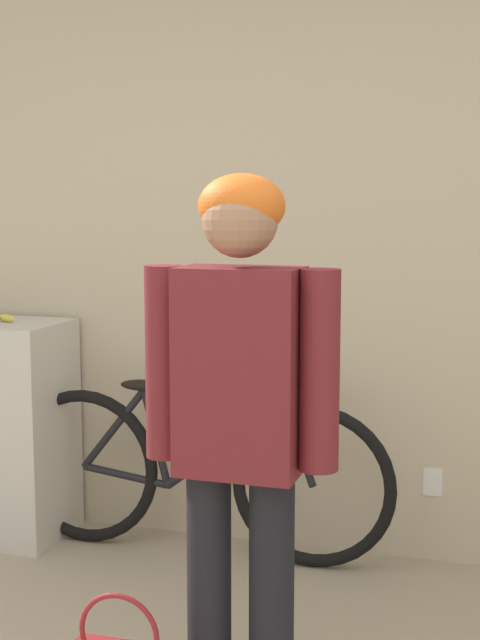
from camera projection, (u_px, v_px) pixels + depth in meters
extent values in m
cube|color=beige|center=(311.00, 258.00, 3.88)|extent=(8.00, 0.06, 2.60)
cube|color=white|center=(433.00, 482.00, 3.82)|extent=(0.08, 0.01, 0.12)
cylinder|color=black|center=(209.00, 599.00, 2.61)|extent=(0.13, 0.13, 0.78)
cylinder|color=black|center=(271.00, 607.00, 2.56)|extent=(0.13, 0.13, 0.78)
cube|color=maroon|center=(240.00, 371.00, 2.49)|extent=(0.35, 0.21, 0.59)
cylinder|color=maroon|center=(164.00, 362.00, 2.56)|extent=(0.11, 0.11, 0.56)
cylinder|color=maroon|center=(320.00, 371.00, 2.43)|extent=(0.11, 0.11, 0.56)
sphere|color=#A37556|center=(240.00, 220.00, 2.44)|extent=(0.21, 0.21, 0.21)
ellipsoid|color=orange|center=(242.00, 206.00, 2.45)|extent=(0.24, 0.22, 0.18)
torus|color=black|center=(85.00, 466.00, 4.04)|extent=(0.71, 0.06, 0.71)
torus|color=black|center=(313.00, 486.00, 3.75)|extent=(0.71, 0.06, 0.71)
cylinder|color=black|center=(126.00, 476.00, 3.99)|extent=(0.41, 0.04, 0.09)
cylinder|color=black|center=(114.00, 429.00, 3.98)|extent=(0.32, 0.04, 0.39)
cylinder|color=black|center=(156.00, 438.00, 3.93)|extent=(0.14, 0.04, 0.43)
cylinder|color=black|center=(224.00, 445.00, 3.84)|extent=(0.55, 0.05, 0.44)
cylinder|color=black|center=(213.00, 396.00, 3.83)|extent=(0.63, 0.04, 0.05)
cylinder|color=black|center=(299.00, 445.00, 3.75)|extent=(0.16, 0.04, 0.36)
cylinder|color=black|center=(289.00, 396.00, 3.73)|extent=(0.07, 0.03, 0.08)
cylinder|color=black|center=(294.00, 389.00, 3.72)|extent=(0.03, 0.46, 0.02)
ellipsoid|color=black|center=(144.00, 385.00, 3.91)|extent=(0.22, 0.08, 0.05)
ellipsoid|color=#EAD64C|center=(6.00, 318.00, 4.04)|extent=(0.13, 0.08, 0.03)
torus|color=maroon|center=(119.00, 634.00, 2.57)|extent=(0.25, 0.02, 0.25)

